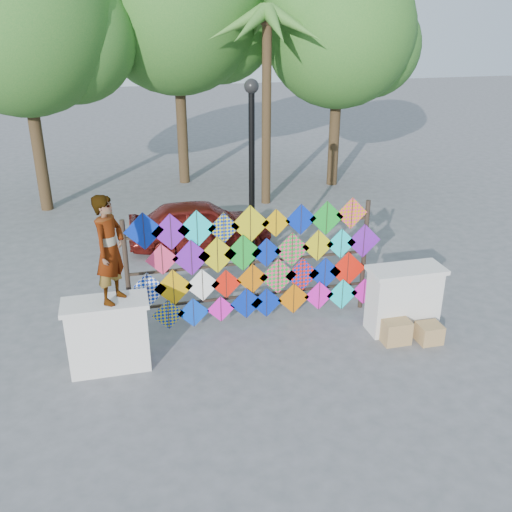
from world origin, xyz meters
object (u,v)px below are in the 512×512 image
vendor_woman (110,250)px  lamppost (252,171)px  kite_rack (257,264)px  sedan (200,224)px

vendor_woman → lamppost: bearing=-19.6°
kite_rack → lamppost: 1.95m
vendor_woman → lamppost: (2.83, 2.20, 0.52)m
vendor_woman → lamppost: size_ratio=0.40×
kite_rack → lamppost: (0.22, 1.28, 1.45)m
kite_rack → vendor_woman: size_ratio=2.75×
kite_rack → vendor_woman: vendor_woman is taller
vendor_woman → kite_rack: bearing=-38.0°
kite_rack → lamppost: size_ratio=1.10×
lamppost → sedan: bearing=103.2°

